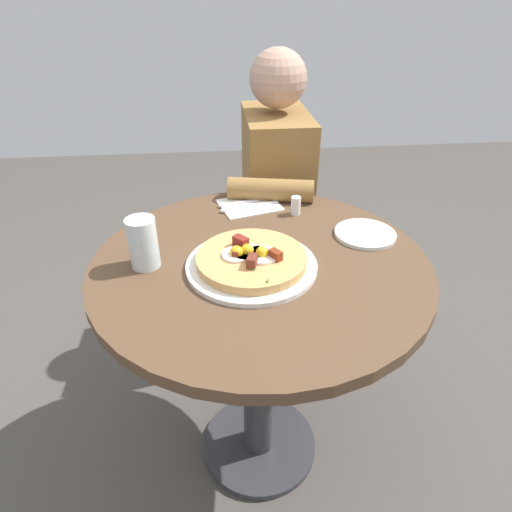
{
  "coord_description": "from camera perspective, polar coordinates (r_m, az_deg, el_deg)",
  "views": [
    {
      "loc": [
        -0.88,
        0.1,
        1.3
      ],
      "look_at": [
        -0.02,
        0.01,
        0.76
      ],
      "focal_mm": 30.39,
      "sensor_mm": 36.0,
      "label": 1
    }
  ],
  "objects": [
    {
      "name": "bread_plate",
      "position": [
        1.18,
        14.16,
        2.85
      ],
      "size": [
        0.16,
        0.16,
        0.01
      ],
      "primitive_type": "cylinder",
      "color": "silver",
      "rests_on": "dining_table"
    },
    {
      "name": "ground_plane",
      "position": [
        1.57,
        0.41,
        -23.66
      ],
      "size": [
        6.0,
        6.0,
        0.0
      ],
      "primitive_type": "plane",
      "color": "#4C4742"
    },
    {
      "name": "fork",
      "position": [
        1.32,
        -1.15,
        7.21
      ],
      "size": [
        0.06,
        0.18,
        0.0
      ],
      "primitive_type": "cube",
      "rotation": [
        0.0,
        0.0,
        1.85
      ],
      "color": "silver",
      "rests_on": "napkin"
    },
    {
      "name": "salt_shaker",
      "position": [
        1.25,
        5.26,
        6.62
      ],
      "size": [
        0.03,
        0.03,
        0.05
      ],
      "primitive_type": "cylinder",
      "color": "white",
      "rests_on": "dining_table"
    },
    {
      "name": "breakfast_pizza",
      "position": [
        1.0,
        -0.64,
        -0.29
      ],
      "size": [
        0.26,
        0.26,
        0.05
      ],
      "color": "tan",
      "rests_on": "pizza_plate"
    },
    {
      "name": "napkin",
      "position": [
        1.31,
        -0.87,
        6.72
      ],
      "size": [
        0.18,
        0.2,
        0.0
      ],
      "primitive_type": "cube",
      "rotation": [
        0.0,
        0.0,
        1.85
      ],
      "color": "white",
      "rests_on": "dining_table"
    },
    {
      "name": "water_glass",
      "position": [
        1.03,
        -14.64,
        1.7
      ],
      "size": [
        0.07,
        0.07,
        0.12
      ],
      "primitive_type": "cylinder",
      "color": "silver",
      "rests_on": "dining_table"
    },
    {
      "name": "pizza_plate",
      "position": [
        1.01,
        -0.59,
        -1.22
      ],
      "size": [
        0.31,
        0.31,
        0.01
      ],
      "primitive_type": "cylinder",
      "color": "white",
      "rests_on": "dining_table"
    },
    {
      "name": "dining_table",
      "position": [
        1.15,
        0.52,
        -7.76
      ],
      "size": [
        0.82,
        0.82,
        0.74
      ],
      "color": "brown",
      "rests_on": "ground_plane"
    },
    {
      "name": "knife",
      "position": [
        1.29,
        -0.58,
        6.58
      ],
      "size": [
        0.06,
        0.18,
        0.0
      ],
      "primitive_type": "cube",
      "rotation": [
        0.0,
        0.0,
        1.85
      ],
      "color": "silver",
      "rests_on": "napkin"
    },
    {
      "name": "person_seated",
      "position": [
        1.7,
        2.43,
        4.28
      ],
      "size": [
        0.52,
        0.33,
        1.14
      ],
      "color": "#2D2D33",
      "rests_on": "ground_plane"
    }
  ]
}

